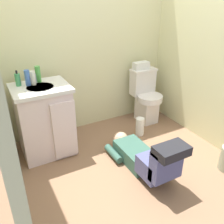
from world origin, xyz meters
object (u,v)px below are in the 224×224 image
at_px(toilet, 146,96).
at_px(faucet, 36,78).
at_px(bottle_green, 38,74).
at_px(soap_dispenser, 18,80).
at_px(person_plumber, 145,157).
at_px(bottle_blue, 27,78).
at_px(paper_towel_roll, 140,126).
at_px(tissue_box, 141,66).
at_px(bottle_white, 33,78).
at_px(vanity_cabinet, 45,120).

distance_m(toilet, faucet, 1.55).
bearing_deg(toilet, bottle_green, 178.51).
bearing_deg(soap_dispenser, person_plumber, -44.12).
bearing_deg(bottle_blue, soap_dispenser, 157.50).
xyz_separation_m(toilet, paper_towel_roll, (-0.30, -0.32, -0.25)).
height_order(soap_dispenser, bottle_green, bottle_green).
relative_size(bottle_blue, bottle_green, 0.95).
height_order(toilet, tissue_box, tissue_box).
bearing_deg(soap_dispenser, bottle_white, -15.28).
bearing_deg(vanity_cabinet, bottle_blue, 138.89).
distance_m(faucet, tissue_box, 1.43).
bearing_deg(person_plumber, bottle_green, 128.15).
height_order(bottle_white, paper_towel_roll, bottle_white).
bearing_deg(faucet, person_plumber, -50.77).
xyz_separation_m(person_plumber, paper_towel_roll, (0.37, 0.63, -0.06)).
relative_size(person_plumber, bottle_green, 6.05).
bearing_deg(vanity_cabinet, person_plumber, -46.31).
bearing_deg(vanity_cabinet, faucet, 91.31).
bearing_deg(tissue_box, faucet, -177.76).
bearing_deg(person_plumber, bottle_white, 132.43).
bearing_deg(tissue_box, soap_dispenser, -177.32).
xyz_separation_m(tissue_box, soap_dispenser, (-1.61, -0.08, 0.09)).
bearing_deg(bottle_green, tissue_box, 2.18).
bearing_deg(bottle_white, bottle_blue, 177.60).
bearing_deg(bottle_green, bottle_blue, -154.05).
height_order(faucet, tissue_box, faucet).
bearing_deg(bottle_white, toilet, 0.99).
height_order(vanity_cabinet, bottle_white, bottle_white).
bearing_deg(bottle_white, tissue_box, 4.55).
bearing_deg(toilet, vanity_cabinet, -175.66).
distance_m(vanity_cabinet, bottle_white, 0.49).
relative_size(tissue_box, bottle_blue, 1.32).
relative_size(faucet, soap_dispenser, 0.60).
xyz_separation_m(bottle_white, paper_towel_roll, (1.21, -0.29, -0.78)).
bearing_deg(soap_dispenser, paper_towel_roll, -13.83).
bearing_deg(bottle_blue, bottle_white, -2.40).
xyz_separation_m(person_plumber, soap_dispenser, (-0.99, 0.96, 0.71)).
height_order(vanity_cabinet, faucet, faucet).
bearing_deg(bottle_white, person_plumber, -47.57).
xyz_separation_m(tissue_box, paper_towel_roll, (-0.25, -0.41, -0.68)).
bearing_deg(bottle_green, paper_towel_roll, -17.39).
distance_m(person_plumber, bottle_white, 1.44).
height_order(bottle_green, paper_towel_roll, bottle_green).
height_order(vanity_cabinet, tissue_box, tissue_box).
relative_size(faucet, bottle_green, 0.57).
relative_size(faucet, bottle_blue, 0.60).
height_order(toilet, person_plumber, toilet).
height_order(bottle_blue, bottle_green, bottle_green).
xyz_separation_m(bottle_blue, paper_towel_roll, (1.27, -0.30, -0.78)).
bearing_deg(vanity_cabinet, bottle_green, 80.32).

